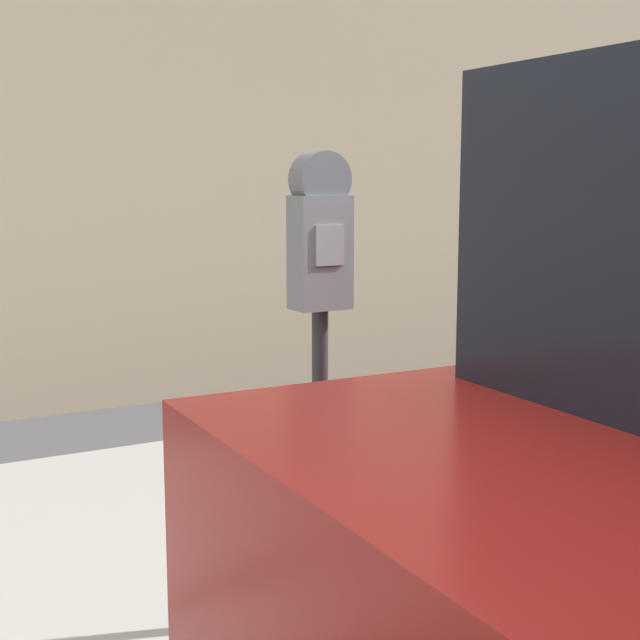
# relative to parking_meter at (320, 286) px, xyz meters

# --- Properties ---
(sidewalk) EXTENTS (24.00, 2.80, 0.14)m
(sidewalk) POSITION_rel_parking_meter_xyz_m (0.41, 0.86, -1.21)
(sidewalk) COLOR #ADAAA3
(sidewalk) RESTS_ON ground_plane
(parking_meter) EXTENTS (0.18, 0.13, 1.57)m
(parking_meter) POSITION_rel_parking_meter_xyz_m (0.00, 0.00, 0.00)
(parking_meter) COLOR #2D2D30
(parking_meter) RESTS_ON sidewalk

